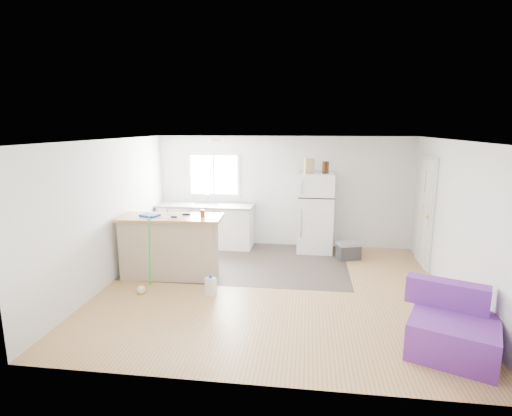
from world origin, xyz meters
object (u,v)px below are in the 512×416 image
(peninsula, at_px, (170,246))
(bottle_right, at_px, (327,168))
(cardboard_box, at_px, (309,166))
(mop, at_px, (144,279))
(kitchen_cabinets, at_px, (206,225))
(cooler, at_px, (349,250))
(purple_seat, at_px, (452,329))
(bottle_left, at_px, (324,168))
(blue_tray, at_px, (150,215))
(refrigerator, at_px, (315,213))
(cleaner_jug, at_px, (211,286))
(red_cup, at_px, (203,213))

(peninsula, relative_size, bottle_right, 7.24)
(cardboard_box, bearing_deg, mop, -135.28)
(kitchen_cabinets, bearing_deg, bottle_right, -0.87)
(cooler, distance_m, purple_seat, 3.37)
(peninsula, xyz_separation_m, purple_seat, (4.08, -1.89, -0.27))
(mop, xyz_separation_m, bottle_left, (2.86, 2.50, 1.55))
(kitchen_cabinets, bearing_deg, blue_tray, -103.29)
(refrigerator, height_order, bottle_left, bottle_left)
(purple_seat, xyz_separation_m, cardboard_box, (-1.70, 3.68, 1.53))
(blue_tray, bearing_deg, kitchen_cabinets, 75.78)
(cardboard_box, bearing_deg, refrigerator, 11.27)
(mop, bearing_deg, bottle_left, 10.85)
(blue_tray, bearing_deg, refrigerator, 33.19)
(peninsula, xyz_separation_m, mop, (-0.18, -0.75, -0.32))
(cooler, bearing_deg, purple_seat, -93.16)
(cleaner_jug, xyz_separation_m, bottle_right, (1.85, 2.48, 1.64))
(cleaner_jug, distance_m, bottle_right, 3.50)
(cooler, distance_m, bottle_right, 1.72)
(mop, relative_size, blue_tray, 4.27)
(purple_seat, bearing_deg, blue_tray, -179.80)
(peninsula, xyz_separation_m, blue_tray, (-0.32, -0.05, 0.56))
(refrigerator, distance_m, mop, 3.79)
(cleaner_jug, xyz_separation_m, cardboard_box, (1.49, 2.49, 1.66))
(peninsula, height_order, blue_tray, blue_tray)
(purple_seat, distance_m, red_cup, 4.08)
(blue_tray, bearing_deg, bottle_right, 30.77)
(kitchen_cabinets, bearing_deg, peninsula, -94.15)
(refrigerator, relative_size, purple_seat, 1.38)
(refrigerator, bearing_deg, cooler, -33.28)
(cooler, relative_size, bottle_left, 2.09)
(kitchen_cabinets, xyz_separation_m, red_cup, (0.42, -1.81, 0.67))
(cleaner_jug, bearing_deg, cooler, 65.43)
(kitchen_cabinets, height_order, refrigerator, refrigerator)
(cooler, distance_m, mop, 3.99)
(peninsula, relative_size, cooler, 3.47)
(cleaner_jug, bearing_deg, mop, -153.76)
(mop, bearing_deg, cardboard_box, 14.39)
(cleaner_jug, bearing_deg, peninsula, 165.56)
(cardboard_box, relative_size, bottle_left, 1.20)
(cleaner_jug, bearing_deg, red_cup, 135.82)
(kitchen_cabinets, relative_size, cleaner_jug, 6.22)
(cleaner_jug, bearing_deg, bottle_left, 77.66)
(cooler, bearing_deg, cleaner_jug, -156.49)
(cleaner_jug, distance_m, mop, 1.08)
(refrigerator, distance_m, cleaner_jug, 3.09)
(kitchen_cabinets, xyz_separation_m, cleaner_jug, (0.73, -2.56, -0.33))
(red_cup, relative_size, bottle_left, 0.48)
(peninsula, bearing_deg, bottle_right, 29.32)
(purple_seat, distance_m, cardboard_box, 4.33)
(bottle_right, bearing_deg, cooler, -42.07)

